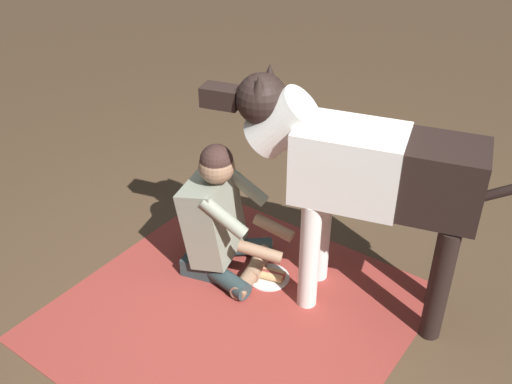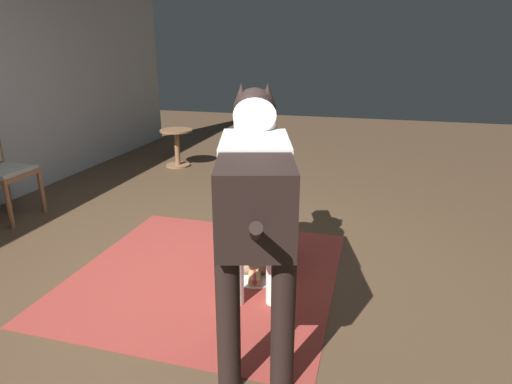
{
  "view_description": "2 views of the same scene",
  "coord_description": "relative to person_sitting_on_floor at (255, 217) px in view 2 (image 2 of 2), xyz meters",
  "views": [
    {
      "loc": [
        -1.55,
        2.05,
        2.48
      ],
      "look_at": [
        0.01,
        -0.1,
        0.76
      ],
      "focal_mm": 42.0,
      "sensor_mm": 36.0,
      "label": 1
    },
    {
      "loc": [
        -2.54,
        -1.02,
        1.58
      ],
      "look_at": [
        -0.05,
        -0.33,
        0.7
      ],
      "focal_mm": 30.17,
      "sensor_mm": 36.0,
      "label": 2
    }
  ],
  "objects": [
    {
      "name": "area_rug",
      "position": [
        -0.31,
        0.29,
        -0.36
      ],
      "size": [
        1.86,
        1.86,
        0.01
      ],
      "primitive_type": "cube",
      "color": "#96362E",
      "rests_on": "ground"
    },
    {
      "name": "round_side_table",
      "position": [
        2.4,
        1.78,
        -0.05
      ],
      "size": [
        0.44,
        0.44,
        0.51
      ],
      "color": "#89603E",
      "rests_on": "ground"
    },
    {
      "name": "hot_dog_on_plate",
      "position": [
        -0.3,
        -0.09,
        -0.34
      ],
      "size": [
        0.26,
        0.26,
        0.06
      ],
      "color": "silver",
      "rests_on": "ground"
    },
    {
      "name": "ground_plane",
      "position": [
        -0.36,
        0.2,
        -0.36
      ],
      "size": [
        15.46,
        15.46,
        0.0
      ],
      "primitive_type": "plane",
      "color": "brown"
    },
    {
      "name": "large_dog",
      "position": [
        -0.78,
        -0.22,
        0.51
      ],
      "size": [
        1.64,
        0.63,
        1.37
      ],
      "color": "white",
      "rests_on": "ground"
    },
    {
      "name": "person_sitting_on_floor",
      "position": [
        0.0,
        0.0,
        0.0
      ],
      "size": [
        0.71,
        0.59,
        0.88
      ],
      "color": "#2F4143",
      "rests_on": "ground"
    }
  ]
}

